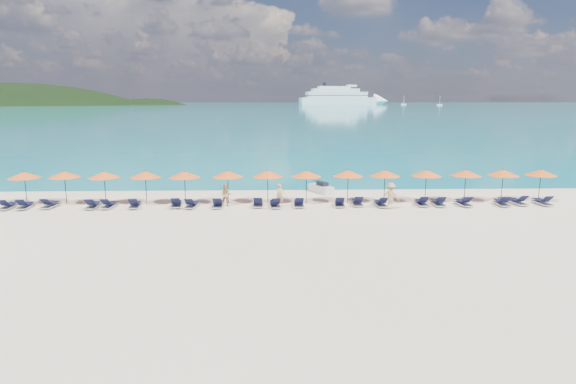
{
  "coord_description": "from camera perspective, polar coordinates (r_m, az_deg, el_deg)",
  "views": [
    {
      "loc": [
        -0.94,
        -26.89,
        7.0
      ],
      "look_at": [
        0.0,
        3.0,
        1.2
      ],
      "focal_mm": 30.0,
      "sensor_mm": 36.0,
      "label": 1
    }
  ],
  "objects": [
    {
      "name": "lounger_11",
      "position": [
        31.73,
        1.29,
        -1.34
      ],
      "size": [
        0.63,
        1.7,
        0.66
      ],
      "rotation": [
        0.0,
        0.0,
        0.0
      ],
      "color": "silver",
      "rests_on": "ground"
    },
    {
      "name": "lounger_2",
      "position": [
        35.02,
        -26.34,
        -1.32
      ],
      "size": [
        0.77,
        1.75,
        0.66
      ],
      "rotation": [
        0.0,
        0.0,
        -0.09
      ],
      "color": "silver",
      "rests_on": "ground"
    },
    {
      "name": "lounger_5",
      "position": [
        32.92,
        -17.68,
        -1.41
      ],
      "size": [
        0.76,
        1.75,
        0.66
      ],
      "rotation": [
        0.0,
        0.0,
        0.08
      ],
      "color": "silver",
      "rests_on": "ground"
    },
    {
      "name": "lounger_0",
      "position": [
        35.98,
        -30.26,
        -1.38
      ],
      "size": [
        0.64,
        1.71,
        0.66
      ],
      "rotation": [
        0.0,
        0.0,
        0.01
      ],
      "color": "silver",
      "rests_on": "ground"
    },
    {
      "name": "umbrella_9",
      "position": [
        33.48,
        11.42,
        2.2
      ],
      "size": [
        2.1,
        2.1,
        2.28
      ],
      "color": "black",
      "rests_on": "ground"
    },
    {
      "name": "umbrella_2",
      "position": [
        34.43,
        -20.97,
        1.92
      ],
      "size": [
        2.1,
        2.1,
        2.28
      ],
      "color": "black",
      "rests_on": "ground"
    },
    {
      "name": "lounger_17",
      "position": [
        34.03,
        20.07,
        -1.17
      ],
      "size": [
        0.75,
        1.74,
        0.66
      ],
      "rotation": [
        0.0,
        0.0,
        0.08
      ],
      "color": "silver",
      "rests_on": "ground"
    },
    {
      "name": "sailboat_far",
      "position": [
        558.79,
        17.52,
        9.86
      ],
      "size": [
        5.49,
        1.83,
        10.06
      ],
      "color": "white",
      "rests_on": "ground"
    },
    {
      "name": "umbrella_0",
      "position": [
        36.52,
        -28.79,
        1.77
      ],
      "size": [
        2.1,
        2.1,
        2.28
      ],
      "color": "black",
      "rests_on": "ground"
    },
    {
      "name": "lounger_8",
      "position": [
        31.83,
        -8.33,
        -1.41
      ],
      "size": [
        0.7,
        1.73,
        0.66
      ],
      "rotation": [
        0.0,
        0.0,
        0.05
      ],
      "color": "silver",
      "rests_on": "ground"
    },
    {
      "name": "umbrella_5",
      "position": [
        32.72,
        -7.16,
        2.13
      ],
      "size": [
        2.1,
        2.1,
        2.28
      ],
      "color": "black",
      "rests_on": "ground"
    },
    {
      "name": "lounger_20",
      "position": [
        36.48,
        27.93,
        -1.01
      ],
      "size": [
        0.66,
        1.71,
        0.66
      ],
      "rotation": [
        0.0,
        0.0,
        0.02
      ],
      "color": "silver",
      "rests_on": "ground"
    },
    {
      "name": "beachgoer_c",
      "position": [
        31.61,
        12.07,
        -0.46
      ],
      "size": [
        1.23,
        0.96,
        1.73
      ],
      "primitive_type": "imported",
      "rotation": [
        0.0,
        0.0,
        2.69
      ],
      "color": "tan",
      "rests_on": "ground"
    },
    {
      "name": "umbrella_6",
      "position": [
        32.62,
        -2.43,
        2.18
      ],
      "size": [
        2.1,
        2.1,
        2.28
      ],
      "color": "black",
      "rests_on": "ground"
    },
    {
      "name": "umbrella_4",
      "position": [
        32.99,
        -12.18,
        2.04
      ],
      "size": [
        2.1,
        2.1,
        2.28
      ],
      "color": "black",
      "rests_on": "ground"
    },
    {
      "name": "lounger_1",
      "position": [
        35.5,
        -28.68,
        -1.38
      ],
      "size": [
        0.7,
        1.73,
        0.66
      ],
      "rotation": [
        0.0,
        0.0,
        0.05
      ],
      "color": "silver",
      "rests_on": "ground"
    },
    {
      "name": "lounger_12",
      "position": [
        32.0,
        6.14,
        -1.29
      ],
      "size": [
        0.77,
        1.75,
        0.66
      ],
      "rotation": [
        0.0,
        0.0,
        -0.09
      ],
      "color": "silver",
      "rests_on": "ground"
    },
    {
      "name": "lounger_13",
      "position": [
        32.39,
        8.22,
        -1.19
      ],
      "size": [
        0.69,
        1.72,
        0.66
      ],
      "rotation": [
        0.0,
        0.0,
        -0.04
      ],
      "color": "silver",
      "rests_on": "ground"
    },
    {
      "name": "umbrella_11",
      "position": [
        35.15,
        20.34,
        2.14
      ],
      "size": [
        2.1,
        2.1,
        2.28
      ],
      "color": "black",
      "rests_on": "ground"
    },
    {
      "name": "lounger_18",
      "position": [
        35.04,
        24.0,
        -1.12
      ],
      "size": [
        0.75,
        1.74,
        0.66
      ],
      "rotation": [
        0.0,
        0.0,
        -0.08
      ],
      "color": "silver",
      "rests_on": "ground"
    },
    {
      "name": "lounger_19",
      "position": [
        35.86,
        25.58,
        -0.99
      ],
      "size": [
        0.77,
        1.75,
        0.66
      ],
      "rotation": [
        0.0,
        0.0,
        0.09
      ],
      "color": "silver",
      "rests_on": "ground"
    },
    {
      "name": "lounger_9",
      "position": [
        31.8,
        -3.58,
        -1.33
      ],
      "size": [
        0.63,
        1.7,
        0.66
      ],
      "rotation": [
        0.0,
        0.0,
        0.01
      ],
      "color": "silver",
      "rests_on": "ground"
    },
    {
      "name": "headland_small",
      "position": [
        606.98,
        -16.12,
        6.57
      ],
      "size": [
        162.0,
        126.0,
        85.5
      ],
      "color": "black",
      "rests_on": "ground"
    },
    {
      "name": "umbrella_12",
      "position": [
        36.2,
        24.15,
        2.1
      ],
      "size": [
        2.1,
        2.1,
        2.28
      ],
      "color": "black",
      "rests_on": "ground"
    },
    {
      "name": "lounger_14",
      "position": [
        32.36,
        10.92,
        -1.29
      ],
      "size": [
        0.74,
        1.74,
        0.66
      ],
      "rotation": [
        0.0,
        0.0,
        0.07
      ],
      "color": "silver",
      "rests_on": "ground"
    },
    {
      "name": "umbrella_7",
      "position": [
        32.6,
        2.19,
        2.18
      ],
      "size": [
        2.1,
        2.1,
        2.28
      ],
      "color": "black",
      "rests_on": "ground"
    },
    {
      "name": "lounger_7",
      "position": [
        32.05,
        -11.35,
        -1.43
      ],
      "size": [
        0.79,
        1.75,
        0.66
      ],
      "rotation": [
        0.0,
        0.0,
        -0.1
      ],
      "color": "silver",
      "rests_on": "ground"
    },
    {
      "name": "umbrella_3",
      "position": [
        33.67,
        -16.56,
        2.01
      ],
      "size": [
        2.1,
        2.1,
        2.28
      ],
      "color": "black",
      "rests_on": "ground"
    },
    {
      "name": "cruise_ship",
      "position": [
        624.89,
        6.85,
        11.02
      ],
      "size": [
        118.06,
        38.0,
        32.46
      ],
      "rotation": [
        0.0,
        0.0,
        0.17
      ],
      "color": "white",
      "rests_on": "ground"
    },
    {
      "name": "lounger_16",
      "position": [
        33.5,
        17.38,
        -1.19
      ],
      "size": [
        0.69,
        1.72,
        0.66
      ],
      "rotation": [
        0.0,
        0.0,
        -0.04
      ],
      "color": "silver",
      "rests_on": "ground"
    },
    {
      "name": "umbrella_13",
      "position": [
        37.45,
        27.8,
        2.06
      ],
      "size": [
        2.1,
        2.1,
        2.28
      ],
      "color": "black",
      "rests_on": "ground"
    },
    {
      "name": "umbrella_1",
      "position": [
        35.62,
        -24.99,
        1.9
      ],
      "size": [
        2.1,
        2.1,
        2.28
      ],
      "color": "black",
      "rests_on": "ground"
    },
    {
      "name": "sailboat_near",
      "position": [
        597.77,
        13.55,
        10.11
      ],
      "size": [
        6.02,
        2.01,
        11.03
      ],
      "color": "white",
      "rests_on": "ground"
    },
    {
      "name": "ground",
      "position": [
        27.8,
        0.19,
        -3.61
      ],
      "size": [
        1400.0,
        1400.0,
        0.0
      ],
      "primitive_type": "plane",
      "color": "beige"
    },
    {
      "name": "sea",
      "position": [
        686.93,
        -1.75,
        10.38
      ],
      "size": [
        1600.0,
        1300.0,
        0.01
      ],
      "primitive_type": "cube",
      "color": "#1FA9B2",
      "rests_on": "ground"
    },
    {
      "name": "jetski",
      "position": [
        36.63,
        3.93,
        0.47
      ],
      "size": [
        1.87,
        2.42,
        0.82
      ],
      "rotation": [
        0.0,
        0.0,
        0.51
      ],
      "color": "silver",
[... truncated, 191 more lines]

